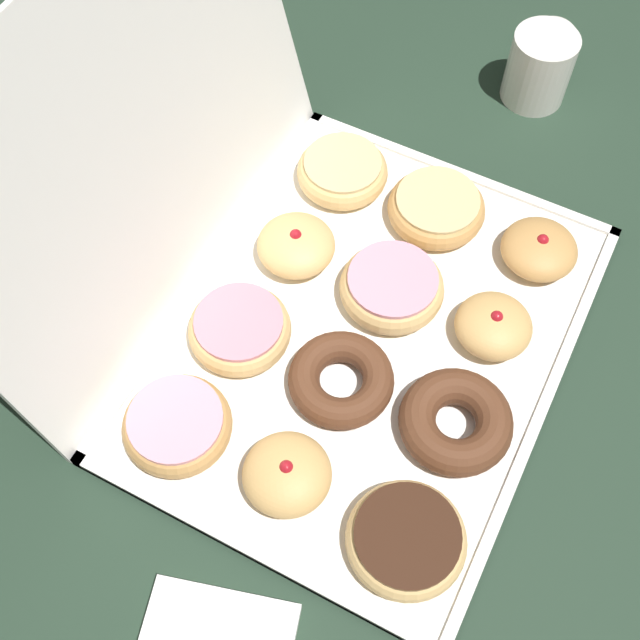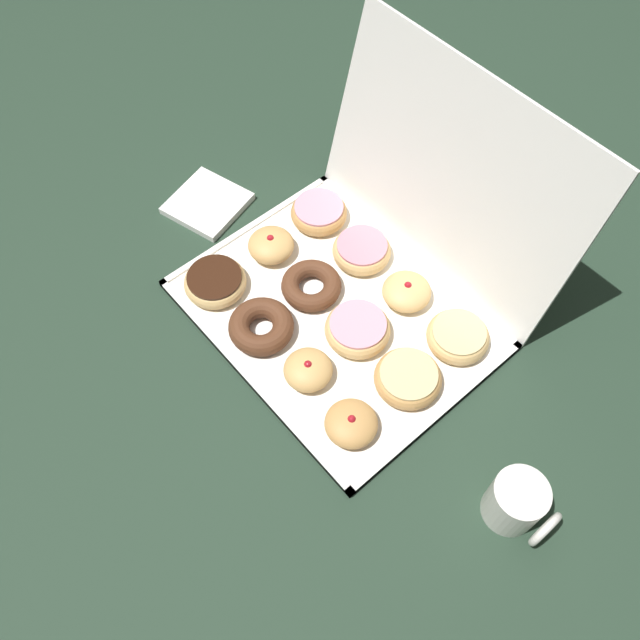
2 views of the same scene
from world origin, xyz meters
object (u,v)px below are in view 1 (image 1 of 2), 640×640
object	(u,v)px
glazed_ring_donut_7	(435,207)
coffee_mug	(541,65)
chocolate_frosted_donut_0	(406,539)
pink_frosted_donut_6	(393,287)
chocolate_cake_ring_donut_5	(343,380)
jelly_filled_donut_2	(493,326)
pink_frosted_donut_9	(240,329)
jelly_filled_donut_10	(296,245)
pink_frosted_donut_8	(177,425)
glazed_ring_donut_11	(342,171)
donut_box	(368,340)
jelly_filled_donut_3	(539,249)
chocolate_cake_ring_donut_1	(456,422)
jelly_filled_donut_4	(285,473)

from	to	relation	value
glazed_ring_donut_7	coffee_mug	size ratio (longest dim) A/B	1.12
chocolate_frosted_donut_0	pink_frosted_donut_6	world-z (taller)	pink_frosted_donut_6
chocolate_cake_ring_donut_5	jelly_filled_donut_2	bearing A→B (deg)	-41.73
pink_frosted_donut_9	jelly_filled_donut_10	xyz separation A→B (m)	(0.12, -0.00, 0.00)
chocolate_cake_ring_donut_5	jelly_filled_donut_10	bearing A→B (deg)	44.16
glazed_ring_donut_7	coffee_mug	xyz separation A→B (m)	(0.26, -0.03, 0.02)
pink_frosted_donut_8	pink_frosted_donut_9	xyz separation A→B (m)	(0.13, -0.00, 0.00)
pink_frosted_donut_8	glazed_ring_donut_11	bearing A→B (deg)	-0.04
donut_box	jelly_filled_donut_2	xyz separation A→B (m)	(0.06, -0.12, 0.03)
jelly_filled_donut_3	coffee_mug	xyz separation A→B (m)	(0.26, 0.10, 0.02)
donut_box	pink_frosted_donut_8	bearing A→B (deg)	146.74
pink_frosted_donut_8	jelly_filled_donut_3	bearing A→B (deg)	-34.05
pink_frosted_donut_8	jelly_filled_donut_10	size ratio (longest dim) A/B	1.24
jelly_filled_donut_3	glazed_ring_donut_11	world-z (taller)	jelly_filled_donut_3
chocolate_cake_ring_donut_1	jelly_filled_donut_3	bearing A→B (deg)	-0.73
donut_box	pink_frosted_donut_9	size ratio (longest dim) A/B	4.76
glazed_ring_donut_7	jelly_filled_donut_2	bearing A→B (deg)	-135.30
chocolate_frosted_donut_0	chocolate_cake_ring_donut_5	xyz separation A→B (m)	(0.12, 0.13, -0.00)
chocolate_cake_ring_donut_5	pink_frosted_donut_9	size ratio (longest dim) A/B	1.00
chocolate_cake_ring_donut_1	jelly_filled_donut_4	distance (m)	0.18
donut_box	chocolate_cake_ring_donut_5	world-z (taller)	chocolate_cake_ring_donut_5
chocolate_cake_ring_donut_1	jelly_filled_donut_3	xyz separation A→B (m)	(0.24, -0.00, 0.00)
jelly_filled_donut_3	chocolate_frosted_donut_0	bearing A→B (deg)	-179.76
chocolate_cake_ring_donut_1	pink_frosted_donut_6	size ratio (longest dim) A/B	1.00
chocolate_cake_ring_donut_5	pink_frosted_donut_8	bearing A→B (deg)	134.28
donut_box	jelly_filled_donut_3	size ratio (longest dim) A/B	6.08
donut_box	jelly_filled_donut_10	world-z (taller)	jelly_filled_donut_10
chocolate_frosted_donut_0	jelly_filled_donut_4	distance (m)	0.13
jelly_filled_donut_2	chocolate_cake_ring_donut_5	world-z (taller)	jelly_filled_donut_2
jelly_filled_donut_10	donut_box	bearing A→B (deg)	-116.27
jelly_filled_donut_2	coffee_mug	distance (m)	0.39
donut_box	coffee_mug	world-z (taller)	coffee_mug
jelly_filled_donut_3	jelly_filled_donut_4	bearing A→B (deg)	160.63
donut_box	jelly_filled_donut_3	world-z (taller)	jelly_filled_donut_3
chocolate_cake_ring_donut_1	jelly_filled_donut_3	distance (m)	0.24
pink_frosted_donut_8	chocolate_cake_ring_donut_1	bearing A→B (deg)	-61.95
chocolate_cake_ring_donut_5	pink_frosted_donut_6	xyz separation A→B (m)	(0.13, 0.00, 0.00)
glazed_ring_donut_11	chocolate_frosted_donut_0	bearing A→B (deg)	-145.79
jelly_filled_donut_10	jelly_filled_donut_2	bearing A→B (deg)	-88.93
chocolate_cake_ring_donut_5	coffee_mug	size ratio (longest dim) A/B	1.08
glazed_ring_donut_7	pink_frosted_donut_9	xyz separation A→B (m)	(-0.25, 0.12, 0.00)
glazed_ring_donut_11	chocolate_cake_ring_donut_5	bearing A→B (deg)	-153.43
jelly_filled_donut_4	jelly_filled_donut_10	bearing A→B (deg)	25.99
jelly_filled_donut_2	jelly_filled_donut_4	distance (m)	0.28
glazed_ring_donut_7	chocolate_cake_ring_donut_1	bearing A→B (deg)	-152.43
jelly_filled_donut_3	pink_frosted_donut_6	world-z (taller)	jelly_filled_donut_3
pink_frosted_donut_6	pink_frosted_donut_9	xyz separation A→B (m)	(-0.12, 0.13, -0.00)
coffee_mug	glazed_ring_donut_7	bearing A→B (deg)	172.68
chocolate_frosted_donut_0	pink_frosted_donut_9	bearing A→B (deg)	63.89
jelly_filled_donut_3	pink_frosted_donut_8	distance (m)	0.45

